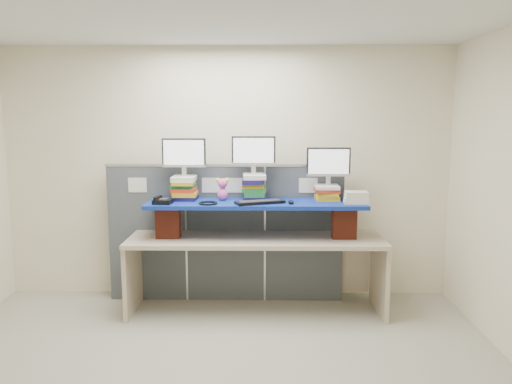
{
  "coord_description": "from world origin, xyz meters",
  "views": [
    {
      "loc": [
        0.42,
        -3.58,
        2.03
      ],
      "look_at": [
        0.34,
        1.46,
        1.27
      ],
      "focal_mm": 35.0,
      "sensor_mm": 36.0,
      "label": 1
    }
  ],
  "objects_px": {
    "keyboard": "(260,202)",
    "desk_phone": "(162,201)",
    "monitor_left": "(184,155)",
    "monitor_center": "(254,153)",
    "blue_board": "(256,204)",
    "monitor_right": "(328,164)",
    "desk": "(256,252)"
  },
  "relations": [
    {
      "from": "desk",
      "to": "keyboard",
      "type": "distance_m",
      "value": 0.56
    },
    {
      "from": "monitor_right",
      "to": "keyboard",
      "type": "height_order",
      "value": "monitor_right"
    },
    {
      "from": "desk",
      "to": "monitor_left",
      "type": "distance_m",
      "value": 1.26
    },
    {
      "from": "monitor_center",
      "to": "monitor_right",
      "type": "relative_size",
      "value": 1.0
    },
    {
      "from": "blue_board",
      "to": "monitor_left",
      "type": "distance_m",
      "value": 0.9
    },
    {
      "from": "keyboard",
      "to": "desk",
      "type": "bearing_deg",
      "value": 88.53
    },
    {
      "from": "blue_board",
      "to": "desk",
      "type": "bearing_deg",
      "value": 89.71
    },
    {
      "from": "blue_board",
      "to": "monitor_center",
      "type": "xyz_separation_m",
      "value": [
        -0.03,
        0.12,
        0.51
      ]
    },
    {
      "from": "keyboard",
      "to": "blue_board",
      "type": "bearing_deg",
      "value": 88.53
    },
    {
      "from": "blue_board",
      "to": "monitor_right",
      "type": "height_order",
      "value": "monitor_right"
    },
    {
      "from": "monitor_center",
      "to": "keyboard",
      "type": "distance_m",
      "value": 0.54
    },
    {
      "from": "blue_board",
      "to": "keyboard",
      "type": "xyz_separation_m",
      "value": [
        0.04,
        -0.11,
        0.04
      ]
    },
    {
      "from": "monitor_left",
      "to": "keyboard",
      "type": "relative_size",
      "value": 0.87
    },
    {
      "from": "monitor_left",
      "to": "monitor_right",
      "type": "distance_m",
      "value": 1.5
    },
    {
      "from": "monitor_left",
      "to": "desk_phone",
      "type": "distance_m",
      "value": 0.54
    },
    {
      "from": "desk",
      "to": "keyboard",
      "type": "relative_size",
      "value": 5.08
    },
    {
      "from": "monitor_left",
      "to": "keyboard",
      "type": "bearing_deg",
      "value": -16.38
    },
    {
      "from": "desk",
      "to": "monitor_center",
      "type": "height_order",
      "value": "monitor_center"
    },
    {
      "from": "keyboard",
      "to": "desk_phone",
      "type": "xyz_separation_m",
      "value": [
        -0.98,
        -0.03,
        0.01
      ]
    },
    {
      "from": "keyboard",
      "to": "desk_phone",
      "type": "distance_m",
      "value": 0.98
    },
    {
      "from": "monitor_center",
      "to": "desk_phone",
      "type": "relative_size",
      "value": 2.34
    },
    {
      "from": "monitor_left",
      "to": "desk_phone",
      "type": "relative_size",
      "value": 2.34
    },
    {
      "from": "monitor_center",
      "to": "desk_phone",
      "type": "bearing_deg",
      "value": -164.4
    },
    {
      "from": "keyboard",
      "to": "desk_phone",
      "type": "bearing_deg",
      "value": 160.24
    },
    {
      "from": "monitor_left",
      "to": "monitor_center",
      "type": "xyz_separation_m",
      "value": [
        0.72,
        0.0,
        0.02
      ]
    },
    {
      "from": "blue_board",
      "to": "monitor_right",
      "type": "xyz_separation_m",
      "value": [
        0.75,
        0.12,
        0.4
      ]
    },
    {
      "from": "desk",
      "to": "monitor_left",
      "type": "relative_size",
      "value": 5.81
    },
    {
      "from": "blue_board",
      "to": "desk_phone",
      "type": "bearing_deg",
      "value": -171.74
    },
    {
      "from": "monitor_left",
      "to": "monitor_right",
      "type": "relative_size",
      "value": 1.0
    },
    {
      "from": "blue_board",
      "to": "monitor_right",
      "type": "bearing_deg",
      "value": 8.96
    },
    {
      "from": "blue_board",
      "to": "monitor_center",
      "type": "distance_m",
      "value": 0.53
    },
    {
      "from": "monitor_left",
      "to": "desk_phone",
      "type": "bearing_deg",
      "value": -126.47
    }
  ]
}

